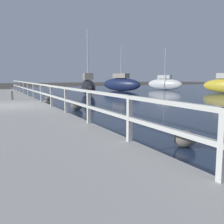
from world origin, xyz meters
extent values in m
plane|color=#4C473D|center=(0.00, 0.00, 0.00)|extent=(120.00, 120.00, 0.00)
cube|color=beige|center=(0.00, 0.00, 0.15)|extent=(3.91, 36.00, 0.30)
cube|color=silver|center=(1.86, -11.22, 0.80)|extent=(0.10, 0.10, 1.01)
cube|color=silver|center=(1.86, -8.72, 0.80)|extent=(0.10, 0.10, 1.01)
cube|color=silver|center=(1.86, -6.23, 0.80)|extent=(0.10, 0.10, 1.01)
cube|color=silver|center=(1.86, -3.74, 0.80)|extent=(0.10, 0.10, 1.01)
cube|color=silver|center=(1.86, -1.25, 0.80)|extent=(0.10, 0.10, 1.01)
cube|color=silver|center=(1.86, 1.25, 0.80)|extent=(0.10, 0.10, 1.01)
cube|color=silver|center=(1.86, 3.74, 0.80)|extent=(0.10, 0.10, 1.01)
cube|color=silver|center=(1.86, 6.23, 0.80)|extent=(0.10, 0.10, 1.01)
cube|color=silver|center=(1.86, 8.72, 0.80)|extent=(0.10, 0.10, 1.01)
cube|color=silver|center=(1.86, 11.22, 0.80)|extent=(0.10, 0.10, 1.01)
cube|color=silver|center=(1.86, 13.71, 0.80)|extent=(0.10, 0.10, 1.01)
cube|color=silver|center=(1.86, 16.20, 0.80)|extent=(0.10, 0.10, 1.01)
cube|color=silver|center=(1.86, 0.00, 1.27)|extent=(0.09, 32.50, 0.08)
cube|color=silver|center=(1.86, 0.00, 0.80)|extent=(0.09, 32.50, 0.08)
ellipsoid|color=slate|center=(3.08, 5.17, 0.17)|extent=(0.46, 0.42, 0.35)
ellipsoid|color=slate|center=(3.37, -8.79, 0.21)|extent=(0.56, 0.51, 0.42)
ellipsoid|color=gray|center=(2.34, 2.35, 0.15)|extent=(0.39, 0.35, 0.29)
ellipsoid|color=#666056|center=(3.23, -0.87, 0.24)|extent=(0.63, 0.56, 0.47)
cylinder|color=gray|center=(0.48, 3.38, 0.52)|extent=(0.20, 0.20, 0.43)
sphere|color=gray|center=(0.48, 3.38, 0.77)|extent=(0.18, 0.18, 0.18)
ellipsoid|color=black|center=(7.60, 9.15, 0.72)|extent=(2.04, 4.60, 1.42)
cube|color=#9E937F|center=(7.60, 9.15, 1.73)|extent=(1.07, 1.53, 0.59)
cylinder|color=silver|center=(7.60, 9.15, 3.68)|extent=(0.09, 0.09, 4.49)
ellipsoid|color=white|center=(20.03, 14.09, 0.72)|extent=(2.84, 5.00, 1.42)
cube|color=silver|center=(20.03, 14.09, 1.65)|extent=(1.34, 1.91, 0.45)
cylinder|color=silver|center=(20.03, 14.09, 3.39)|extent=(0.09, 0.09, 3.93)
ellipsoid|color=#192347|center=(13.44, 13.71, 0.78)|extent=(3.23, 5.64, 1.54)
cube|color=#9E937F|center=(13.44, 13.71, 1.80)|extent=(1.51, 2.06, 0.51)
cylinder|color=silver|center=(13.44, 13.71, 3.40)|extent=(0.09, 0.09, 3.70)
camera|label=1|loc=(-0.92, -13.61, 1.71)|focal=42.00mm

